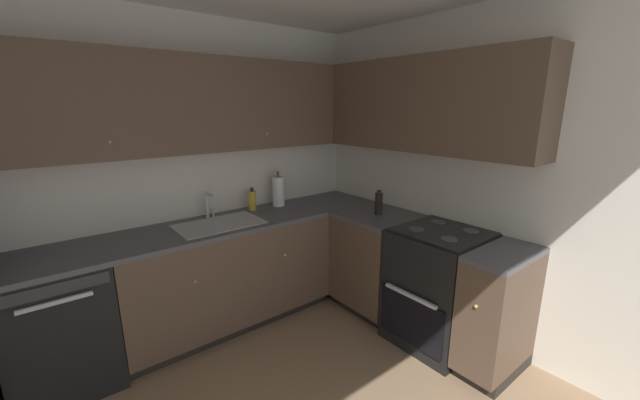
{
  "coord_description": "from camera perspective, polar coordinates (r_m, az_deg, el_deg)",
  "views": [
    {
      "loc": [
        -0.75,
        -1.41,
        1.8
      ],
      "look_at": [
        0.95,
        0.71,
        1.1
      ],
      "focal_mm": 20.69,
      "sensor_mm": 36.0,
      "label": 1
    }
  ],
  "objects": [
    {
      "name": "countertop_right",
      "position": [
        3.01,
        14.05,
        -3.91
      ],
      "size": [
        0.6,
        1.55,
        0.03
      ],
      "color": "#4C4C51",
      "rests_on": "lower_cabinets_right"
    },
    {
      "name": "upper_cabinets_right",
      "position": [
        3.11,
        13.5,
        14.1
      ],
      "size": [
        0.32,
        2.1,
        0.7
      ],
      "color": "brown"
    },
    {
      "name": "oven_range",
      "position": [
        3.04,
        17.83,
        -12.54
      ],
      "size": [
        0.68,
        0.62,
        1.04
      ],
      "color": "black",
      "rests_on": "ground_plane"
    },
    {
      "name": "countertop_back",
      "position": [
        3.05,
        -14.68,
        -3.69
      ],
      "size": [
        2.9,
        0.6,
        0.03
      ],
      "primitive_type": "cube",
      "color": "#4C4C51",
      "rests_on": "lower_cabinets_back"
    },
    {
      "name": "upper_cabinets_back",
      "position": [
        2.98,
        -19.85,
        13.66
      ],
      "size": [
        2.58,
        0.34,
        0.7
      ],
      "color": "brown"
    },
    {
      "name": "lower_cabinets_right",
      "position": [
        3.18,
        13.59,
        -11.5
      ],
      "size": [
        0.62,
        1.55,
        0.86
      ],
      "color": "brown",
      "rests_on": "ground_plane"
    },
    {
      "name": "lower_cabinets_back",
      "position": [
        3.22,
        -14.16,
        -11.17
      ],
      "size": [
        1.69,
        0.62,
        0.86
      ],
      "color": "brown",
      "rests_on": "ground_plane"
    },
    {
      "name": "wall_right",
      "position": [
        3.03,
        22.66,
        2.72
      ],
      "size": [
        0.05,
        3.22,
        2.48
      ],
      "primitive_type": "cube",
      "color": "silver",
      "rests_on": "ground_plane"
    },
    {
      "name": "soap_bottle",
      "position": [
        3.33,
        -10.43,
        -0.04
      ],
      "size": [
        0.07,
        0.07,
        0.2
      ],
      "color": "gold",
      "rests_on": "countertop_back"
    },
    {
      "name": "paper_towel_roll",
      "position": [
        3.43,
        -6.45,
        1.36
      ],
      "size": [
        0.11,
        0.11,
        0.33
      ],
      "color": "white",
      "rests_on": "countertop_back"
    },
    {
      "name": "dishwasher",
      "position": [
        3.0,
        -35.24,
        -15.57
      ],
      "size": [
        0.6,
        0.63,
        0.86
      ],
      "color": "black",
      "rests_on": "ground_plane"
    },
    {
      "name": "wall_back",
      "position": [
        3.14,
        -24.32,
        2.92
      ],
      "size": [
        3.81,
        0.05,
        2.48
      ],
      "primitive_type": "cube",
      "color": "silver",
      "rests_on": "ground_plane"
    },
    {
      "name": "sink",
      "position": [
        3.02,
        -15.22,
        -4.4
      ],
      "size": [
        0.65,
        0.4,
        0.1
      ],
      "color": "#B7B7BC",
      "rests_on": "countertop_back"
    },
    {
      "name": "oil_bottle",
      "position": [
        3.2,
        9.06,
        -0.46
      ],
      "size": [
        0.06,
        0.06,
        0.21
      ],
      "color": "black",
      "rests_on": "countertop_right"
    },
    {
      "name": "faucet",
      "position": [
        3.16,
        -16.88,
        -0.39
      ],
      "size": [
        0.07,
        0.16,
        0.22
      ],
      "color": "silver",
      "rests_on": "countertop_back"
    }
  ]
}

